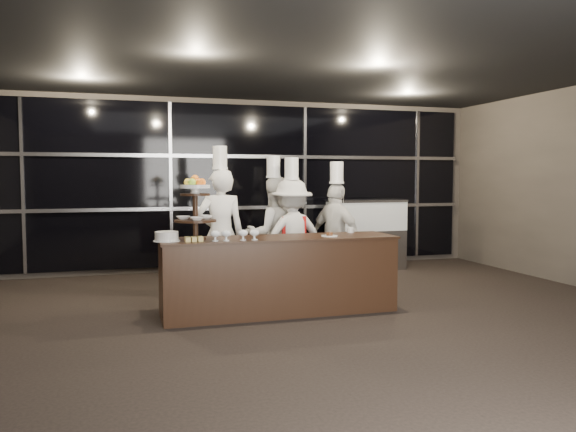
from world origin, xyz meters
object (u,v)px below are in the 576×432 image
object	(u,v)px
display_case	(366,231)
chef_a	(221,232)
display_stand	(195,203)
chef_b	(274,234)
chef_d	(336,236)
layer_cake	(167,236)
chef_c	(292,237)
buffet_counter	(279,275)

from	to	relation	value
display_case	chef_a	size ratio (longest dim) A/B	0.65
display_stand	chef_b	xyz separation A→B (m)	(1.27, 1.26, -0.51)
display_stand	chef_a	size ratio (longest dim) A/B	0.36
display_stand	display_case	size ratio (longest dim) A/B	0.56
display_case	chef_d	world-z (taller)	chef_d
chef_b	chef_d	size ratio (longest dim) A/B	1.04
layer_cake	chef_c	size ratio (longest dim) A/B	0.16
chef_c	buffet_counter	bearing A→B (deg)	-115.14
buffet_counter	display_stand	xyz separation A→B (m)	(-1.00, -0.00, 0.87)
chef_c	chef_d	distance (m)	0.67
display_case	chef_b	xyz separation A→B (m)	(-2.09, -1.39, 0.15)
buffet_counter	chef_c	distance (m)	1.12
layer_cake	display_stand	bearing A→B (deg)	8.61
display_stand	chef_c	size ratio (longest dim) A/B	0.39
display_stand	chef_a	world-z (taller)	chef_a
chef_b	buffet_counter	bearing A→B (deg)	-102.23
buffet_counter	layer_cake	xyz separation A→B (m)	(-1.33, -0.05, 0.51)
buffet_counter	chef_b	world-z (taller)	chef_b
chef_d	buffet_counter	bearing A→B (deg)	-139.21
layer_cake	chef_b	world-z (taller)	chef_b
layer_cake	chef_d	bearing A→B (deg)	22.52
chef_a	chef_b	xyz separation A→B (m)	(0.81, 0.29, -0.07)
chef_b	layer_cake	bearing A→B (deg)	-140.75
chef_b	chef_d	world-z (taller)	chef_b
chef_a	chef_b	world-z (taller)	chef_a
display_case	chef_c	size ratio (longest dim) A/B	0.70
chef_d	chef_b	bearing A→B (deg)	160.82
display_stand	chef_a	bearing A→B (deg)	64.64
chef_b	chef_c	size ratio (longest dim) A/B	1.02
display_case	chef_d	xyz separation A→B (m)	(-1.24, -1.69, 0.11)
layer_cake	chef_b	xyz separation A→B (m)	(1.60, 1.31, -0.14)
chef_b	display_case	bearing A→B (deg)	33.74
buffet_counter	layer_cake	distance (m)	1.42
buffet_counter	chef_d	size ratio (longest dim) A/B	1.53
display_case	chef_c	bearing A→B (deg)	-138.43
display_stand	layer_cake	world-z (taller)	display_stand
chef_a	chef_b	size ratio (longest dim) A/B	1.06
display_stand	layer_cake	bearing A→B (deg)	-171.39
layer_cake	chef_d	size ratio (longest dim) A/B	0.16
buffet_counter	chef_a	xyz separation A→B (m)	(-0.54, 0.97, 0.43)
display_stand	buffet_counter	bearing A→B (deg)	0.01
display_case	chef_a	xyz separation A→B (m)	(-2.90, -1.69, 0.21)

